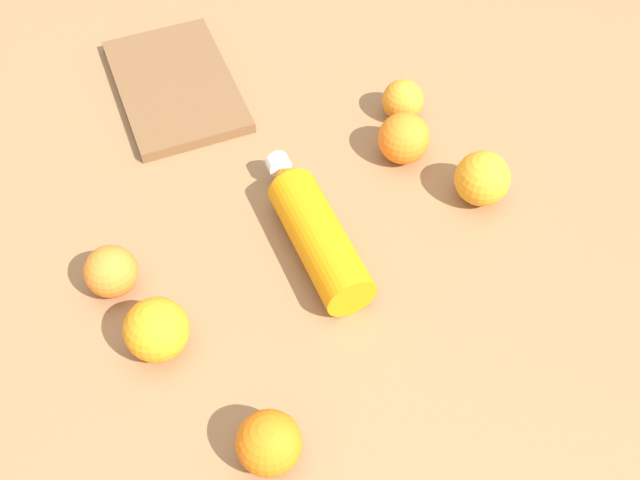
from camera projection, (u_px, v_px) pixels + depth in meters
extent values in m
plane|color=olive|center=(295.00, 262.00, 1.00)|extent=(2.40, 2.40, 0.00)
cylinder|color=orange|center=(320.00, 240.00, 0.98)|extent=(0.21, 0.14, 0.07)
cone|color=orange|center=(286.00, 177.00, 1.05)|extent=(0.06, 0.08, 0.07)
cylinder|color=white|center=(279.00, 164.00, 1.07)|extent=(0.03, 0.04, 0.03)
sphere|color=orange|center=(403.00, 100.00, 1.15)|extent=(0.06, 0.06, 0.06)
sphere|color=orange|center=(482.00, 179.00, 1.04)|extent=(0.08, 0.08, 0.08)
sphere|color=orange|center=(157.00, 330.00, 0.90)|extent=(0.08, 0.08, 0.08)
sphere|color=orange|center=(404.00, 138.00, 1.09)|extent=(0.08, 0.08, 0.08)
sphere|color=orange|center=(269.00, 443.00, 0.81)|extent=(0.07, 0.07, 0.07)
sphere|color=orange|center=(111.00, 271.00, 0.95)|extent=(0.07, 0.07, 0.07)
cube|color=brown|center=(175.00, 85.00, 1.20)|extent=(0.33, 0.27, 0.02)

